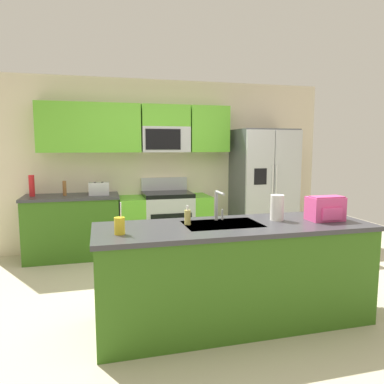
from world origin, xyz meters
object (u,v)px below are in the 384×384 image
pepper_mill (65,188)px  backpack (325,208)px  toaster (99,189)px  soap_dispenser (188,217)px  drink_cup_yellow (120,226)px  range_oven (165,222)px  sink_faucet (218,203)px  paper_towel_roll (277,208)px  bottle_red (32,186)px  refrigerator (263,188)px

pepper_mill → backpack: 3.48m
toaster → backpack: (2.04, -2.36, 0.03)m
pepper_mill → soap_dispenser: size_ratio=1.23×
pepper_mill → toaster: bearing=-6.1°
drink_cup_yellow → soap_dispenser: bearing=19.3°
pepper_mill → range_oven: bearing=0.1°
pepper_mill → drink_cup_yellow: drink_cup_yellow is taller
toaster → range_oven: bearing=3.1°
sink_faucet → paper_towel_roll: bearing=-12.4°
backpack → range_oven: bearing=114.2°
toaster → sink_faucet: 2.38m
sink_faucet → backpack: bearing=-13.5°
range_oven → bottle_red: bearing=179.0°
pepper_mill → sink_faucet: sink_faucet is taller
drink_cup_yellow → backpack: 1.89m
bottle_red → backpack: (2.94, -2.44, -0.03)m
range_oven → refrigerator: size_ratio=0.74×
bottle_red → sink_faucet: size_ratio=1.05×
pepper_mill → sink_faucet: size_ratio=0.74×
toaster → drink_cup_yellow: (0.15, -2.43, -0.02)m
refrigerator → paper_towel_roll: (-0.92, -2.22, 0.09)m
pepper_mill → refrigerator: bearing=-1.3°
bottle_red → sink_faucet: (1.96, -2.21, 0.02)m
bottle_red → backpack: bottle_red is taller
sink_faucet → refrigerator: bearing=55.2°
drink_cup_yellow → backpack: bearing=2.2°
toaster → drink_cup_yellow: 2.43m
soap_dispenser → pepper_mill: bearing=118.3°
paper_towel_roll → backpack: size_ratio=0.75×
paper_towel_roll → backpack: 0.45m
toaster → refrigerator: bearing=-0.4°
soap_dispenser → sink_faucet: bearing=17.1°
toaster → soap_dispenser: bearing=-71.2°
range_oven → toaster: bearing=-176.9°
pepper_mill → bottle_red: 0.43m
bottle_red → soap_dispenser: bearing=-54.4°
toaster → sink_faucet: bearing=-63.3°
refrigerator → toaster: refrigerator is taller
soap_dispenser → drink_cup_yellow: bearing=-160.7°
range_oven → soap_dispenser: 2.34m
paper_towel_roll → range_oven: bearing=105.8°
paper_towel_roll → pepper_mill: bearing=132.2°
soap_dispenser → refrigerator: bearing=51.1°
drink_cup_yellow → backpack: size_ratio=0.80×
bottle_red → drink_cup_yellow: (1.05, -2.51, -0.08)m
bottle_red → range_oven: bearing=-1.0°
sink_faucet → soap_dispenser: size_ratio=1.66×
toaster → bottle_red: bearing=174.6°
refrigerator → sink_faucet: (-1.46, -2.10, 0.14)m
refrigerator → soap_dispenser: refrigerator is taller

